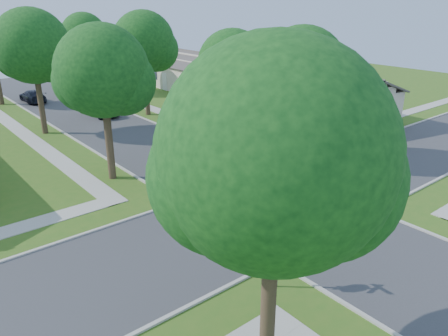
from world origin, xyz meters
TOP-DOWN VIEW (x-y plane):
  - ground at (0.00, 0.00)m, footprint 100.00×100.00m
  - road_ns at (0.00, 0.00)m, footprint 7.00×100.00m
  - sidewalk_ne at (6.10, 26.00)m, footprint 1.20×40.00m
  - sidewalk_nw at (-6.10, 26.00)m, footprint 1.20×40.00m
  - driveway at (7.90, 7.10)m, footprint 8.80×3.60m
  - stop_sign_sw at (-4.70, -4.70)m, footprint 1.05×0.80m
  - stop_sign_ne at (4.70, 4.70)m, footprint 1.05×0.80m
  - tree_e_near at (4.75, 9.01)m, footprint 4.97×4.80m
  - tree_e_mid at (4.76, 21.01)m, footprint 5.59×5.40m
  - tree_e_far at (4.75, 34.01)m, footprint 5.17×5.00m
  - tree_w_near at (-4.64, 9.01)m, footprint 5.38×5.20m
  - tree_w_mid at (-4.64, 21.01)m, footprint 5.80×5.60m
  - tree_sw_corner at (-7.44, -6.99)m, footprint 6.21×6.00m
  - tree_ne_corner at (6.36, 4.21)m, footprint 5.80×5.60m
  - house_ne_near at (15.99, 11.00)m, footprint 8.42×13.60m
  - house_ne_far at (15.99, 29.00)m, footprint 8.42×13.60m
  - car_driveway at (6.00, 5.50)m, footprint 4.70×2.73m
  - car_curb_east at (1.20, 23.50)m, footprint 1.85×4.59m
  - car_curb_west at (-1.89, 33.07)m, footprint 1.77×4.35m

SIDE VIEW (x-z plane):
  - ground at x=0.00m, z-range 0.00..0.00m
  - road_ns at x=0.00m, z-range -0.01..0.01m
  - sidewalk_ne at x=6.10m, z-range 0.00..0.04m
  - sidewalk_nw at x=-6.10m, z-range 0.00..0.04m
  - driveway at x=7.90m, z-range 0.00..0.05m
  - car_curb_west at x=-1.89m, z-range 0.00..1.26m
  - car_driveway at x=6.00m, z-range 0.00..1.46m
  - car_curb_east at x=1.20m, z-range 0.00..1.56m
  - house_ne_near at x=15.99m, z-range -0.60..3.63m
  - house_ne_far at x=15.99m, z-range -0.60..3.63m
  - stop_sign_sw at x=-4.70m, z-range 0.54..3.52m
  - stop_sign_ne at x=4.70m, z-range 0.54..3.52m
  - tree_ne_corner at x=6.36m, z-range 1.26..9.92m
  - tree_e_near at x=4.75m, z-range 1.50..9.78m
  - tree_e_far at x=4.75m, z-range 1.62..10.34m
  - tree_w_near at x=-4.64m, z-range 1.63..10.60m
  - tree_e_mid at x=4.76m, z-range 1.64..10.86m
  - tree_sw_corner at x=-7.44m, z-range 1.49..11.04m
  - tree_w_mid at x=-4.64m, z-range 1.71..11.27m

